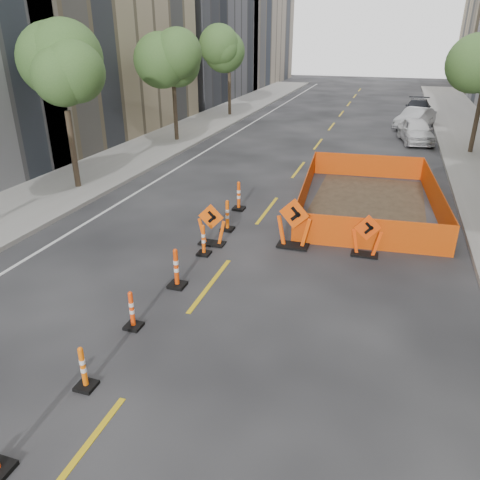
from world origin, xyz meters
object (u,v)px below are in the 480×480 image
(channelizer_4, at_px, (176,268))
(parked_car_mid, at_px, (415,118))
(channelizer_6, at_px, (227,215))
(chevron_sign_right, at_px, (367,235))
(channelizer_7, at_px, (239,196))
(parked_car_near, at_px, (416,131))
(channelizer_5, at_px, (203,240))
(channelizer_2, at_px, (83,368))
(parked_car_far, at_px, (418,108))
(chevron_sign_left, at_px, (212,224))
(chevron_sign_center, at_px, (294,223))
(channelizer_3, at_px, (132,310))

(channelizer_4, height_order, parked_car_mid, parked_car_mid)
(channelizer_6, bearing_deg, parked_car_mid, 73.37)
(chevron_sign_right, height_order, parked_car_mid, parked_car_mid)
(channelizer_7, xyz_separation_m, parked_car_near, (6.60, 14.55, 0.15))
(channelizer_5, bearing_deg, channelizer_2, -89.69)
(channelizer_6, xyz_separation_m, parked_car_mid, (6.38, 21.37, 0.15))
(channelizer_6, bearing_deg, channelizer_4, -89.93)
(channelizer_6, height_order, chevron_sign_right, chevron_sign_right)
(channelizer_2, height_order, parked_car_far, parked_car_far)
(chevron_sign_left, height_order, chevron_sign_center, chevron_sign_center)
(parked_car_mid, distance_m, parked_car_far, 5.05)
(channelizer_6, distance_m, parked_car_mid, 22.30)
(channelizer_6, bearing_deg, channelizer_5, -91.38)
(channelizer_4, distance_m, parked_car_mid, 26.23)
(channelizer_3, relative_size, parked_car_far, 0.20)
(channelizer_2, relative_size, chevron_sign_left, 0.68)
(chevron_sign_center, relative_size, parked_car_far, 0.35)
(channelizer_3, bearing_deg, parked_car_near, 74.02)
(parked_car_near, bearing_deg, channelizer_6, -121.06)
(parked_car_mid, relative_size, parked_car_far, 0.90)
(channelizer_3, bearing_deg, channelizer_6, 88.57)
(channelizer_3, xyz_separation_m, channelizer_7, (-0.10, 8.15, 0.08))
(chevron_sign_left, bearing_deg, parked_car_mid, 72.00)
(parked_car_far, bearing_deg, channelizer_2, -98.45)
(channelizer_3, distance_m, chevron_sign_right, 7.28)
(channelizer_2, bearing_deg, channelizer_5, 90.31)
(chevron_sign_left, xyz_separation_m, parked_car_mid, (6.47, 22.63, 0.01))
(channelizer_2, distance_m, channelizer_7, 10.19)
(channelizer_6, bearing_deg, channelizer_3, -91.43)
(channelizer_3, distance_m, chevron_sign_center, 6.03)
(channelizer_2, xyz_separation_m, channelizer_4, (0.02, 4.07, 0.09))
(parked_car_near, bearing_deg, chevron_sign_right, -105.86)
(channelizer_4, distance_m, chevron_sign_left, 2.82)
(channelizer_3, relative_size, channelizer_4, 0.86)
(channelizer_5, relative_size, chevron_sign_left, 0.71)
(channelizer_7, xyz_separation_m, chevron_sign_center, (2.67, -2.71, 0.26))
(parked_car_mid, height_order, parked_car_far, parked_car_mid)
(channelizer_5, bearing_deg, parked_car_far, 76.68)
(channelizer_2, xyz_separation_m, parked_car_far, (6.70, 34.55, 0.21))
(channelizer_2, distance_m, channelizer_6, 8.15)
(channelizer_5, xyz_separation_m, chevron_sign_left, (-0.03, 0.78, 0.20))
(channelizer_7, bearing_deg, channelizer_2, -88.66)
(channelizer_6, height_order, parked_car_far, parked_car_far)
(channelizer_4, height_order, chevron_sign_center, chevron_sign_center)
(chevron_sign_right, bearing_deg, parked_car_far, 67.83)
(channelizer_4, bearing_deg, channelizer_2, -90.29)
(chevron_sign_center, bearing_deg, parked_car_mid, 90.33)
(chevron_sign_center, bearing_deg, parked_car_far, 91.58)
(channelizer_6, height_order, parked_car_mid, parked_car_mid)
(channelizer_2, bearing_deg, chevron_sign_left, 90.56)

